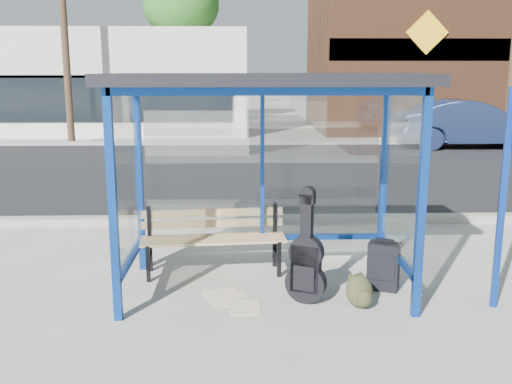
{
  "coord_description": "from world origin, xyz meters",
  "views": [
    {
      "loc": [
        -0.27,
        -6.12,
        2.44
      ],
      "look_at": [
        -0.09,
        0.2,
        1.1
      ],
      "focal_mm": 40.0,
      "sensor_mm": 36.0,
      "label": 1
    }
  ],
  "objects_px": {
    "suitcase": "(383,266)",
    "parked_car": "(469,124)",
    "guitar_bag": "(306,263)",
    "bench": "(213,236)",
    "backpack": "(360,292)"
  },
  "relations": [
    {
      "from": "suitcase",
      "to": "parked_car",
      "type": "height_order",
      "value": "parked_car"
    },
    {
      "from": "guitar_bag",
      "to": "suitcase",
      "type": "relative_size",
      "value": 2.0
    },
    {
      "from": "bench",
      "to": "guitar_bag",
      "type": "bearing_deg",
      "value": -47.99
    },
    {
      "from": "backpack",
      "to": "parked_car",
      "type": "distance_m",
      "value": 14.08
    },
    {
      "from": "guitar_bag",
      "to": "suitcase",
      "type": "xyz_separation_m",
      "value": [
        0.92,
        0.34,
        -0.16
      ]
    },
    {
      "from": "guitar_bag",
      "to": "suitcase",
      "type": "bearing_deg",
      "value": 44.55
    },
    {
      "from": "bench",
      "to": "suitcase",
      "type": "height_order",
      "value": "bench"
    },
    {
      "from": "bench",
      "to": "suitcase",
      "type": "distance_m",
      "value": 2.06
    },
    {
      "from": "bench",
      "to": "backpack",
      "type": "height_order",
      "value": "bench"
    },
    {
      "from": "bench",
      "to": "suitcase",
      "type": "xyz_separation_m",
      "value": [
        1.95,
        -0.63,
        -0.19
      ]
    },
    {
      "from": "bench",
      "to": "guitar_bag",
      "type": "xyz_separation_m",
      "value": [
        1.03,
        -0.97,
        -0.03
      ]
    },
    {
      "from": "suitcase",
      "to": "backpack",
      "type": "distance_m",
      "value": 0.63
    },
    {
      "from": "guitar_bag",
      "to": "parked_car",
      "type": "relative_size",
      "value": 0.26
    },
    {
      "from": "bench",
      "to": "suitcase",
      "type": "relative_size",
      "value": 2.98
    },
    {
      "from": "suitcase",
      "to": "parked_car",
      "type": "xyz_separation_m",
      "value": [
        5.79,
        12.15,
        0.49
      ]
    }
  ]
}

